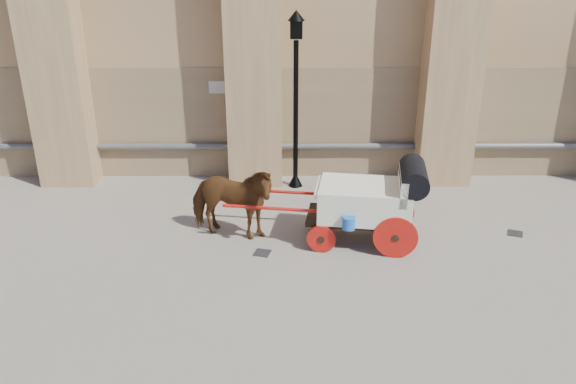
{
  "coord_description": "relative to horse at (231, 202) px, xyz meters",
  "views": [
    {
      "loc": [
        -0.2,
        -10.61,
        5.7
      ],
      "look_at": [
        -0.15,
        0.22,
        1.1
      ],
      "focal_mm": 35.0,
      "sensor_mm": 36.0,
      "label": 1
    }
  ],
  "objects": [
    {
      "name": "carriage",
      "position": [
        2.97,
        -0.22,
        0.14
      ],
      "size": [
        4.29,
        1.72,
        1.83
      ],
      "rotation": [
        0.0,
        0.0,
        -0.15
      ],
      "color": "black",
      "rests_on": "ground"
    },
    {
      "name": "horse",
      "position": [
        0.0,
        0.0,
        0.0
      ],
      "size": [
        2.17,
        1.43,
        1.69
      ],
      "primitive_type": "imported",
      "rotation": [
        0.0,
        0.0,
        1.29
      ],
      "color": "brown",
      "rests_on": "ground"
    },
    {
      "name": "drain_grate_far",
      "position": [
        6.26,
        0.12,
        -0.84
      ],
      "size": [
        0.42,
        0.42,
        0.01
      ],
      "primitive_type": "cube",
      "rotation": [
        0.0,
        0.0,
        -0.4
      ],
      "color": "black",
      "rests_on": "ground"
    },
    {
      "name": "ground",
      "position": [
        1.37,
        -0.31,
        -0.84
      ],
      "size": [
        90.0,
        90.0,
        0.0
      ],
      "primitive_type": "plane",
      "color": "gray",
      "rests_on": "ground"
    },
    {
      "name": "street_lamp",
      "position": [
        1.43,
        2.95,
        1.56
      ],
      "size": [
        0.42,
        0.42,
        4.5
      ],
      "color": "black",
      "rests_on": "ground"
    },
    {
      "name": "drain_grate_near",
      "position": [
        0.68,
        -0.73,
        -0.84
      ],
      "size": [
        0.39,
        0.39,
        0.01
      ],
      "primitive_type": "cube",
      "rotation": [
        0.0,
        0.0,
        -0.27
      ],
      "color": "black",
      "rests_on": "ground"
    }
  ]
}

